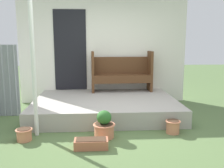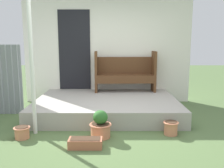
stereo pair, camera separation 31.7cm
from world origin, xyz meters
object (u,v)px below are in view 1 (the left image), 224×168
Objects in this scene: flower_pot_left at (24,134)px; planter_box_rect at (91,144)px; support_post at (33,68)px; bench at (122,71)px; flower_pot_right at (173,126)px; flower_pot_middle at (104,126)px.

planter_box_rect is (1.07, -0.35, -0.04)m from flower_pot_left.
support_post is at bearing 147.51° from planter_box_rect.
flower_pot_right is (0.68, -2.10, -0.70)m from bench.
flower_pot_middle is at bearing -174.58° from flower_pot_right.
planter_box_rect is (-0.72, -2.62, -0.76)m from bench.
support_post is 4.95× the size of flower_pot_middle.
flower_pot_left is 0.58× the size of flower_pot_middle.
flower_pot_left is 1.02× the size of flower_pot_right.
support_post is 4.53× the size of planter_box_rect.
support_post is 1.06m from flower_pot_left.
bench is 2.82m from planter_box_rect.
flower_pot_right reaches higher than planter_box_rect.
bench is at bearing 50.89° from support_post.
support_post reaches higher than flower_pot_right.
support_post is at bearing 58.82° from flower_pot_left.
planter_box_rect is at bearing -18.29° from flower_pot_left.
flower_pot_left is (-1.79, -2.27, -0.72)m from bench.
flower_pot_right is (2.33, -0.07, -1.01)m from support_post.
bench is 2.99× the size of planter_box_rect.
support_post is at bearing 178.28° from flower_pot_right.
flower_pot_left is at bearing -177.57° from flower_pot_middle.
planter_box_rect is (0.93, -0.59, -1.06)m from support_post.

